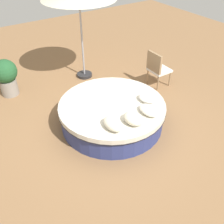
{
  "coord_description": "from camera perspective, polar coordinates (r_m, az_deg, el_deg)",
  "views": [
    {
      "loc": [
        3.78,
        -2.52,
        3.73
      ],
      "look_at": [
        0.0,
        0.0,
        0.33
      ],
      "focal_mm": 41.64,
      "sensor_mm": 36.0,
      "label": 1
    }
  ],
  "objects": [
    {
      "name": "throw_pillow_2",
      "position": [
        5.3,
        8.06,
        0.4
      ],
      "size": [
        0.47,
        0.31,
        0.14
      ],
      "primitive_type": "ellipsoid",
      "color": "silver",
      "rests_on": "round_bed"
    },
    {
      "name": "throw_pillow_3",
      "position": [
        5.66,
        7.64,
        3.09
      ],
      "size": [
        0.4,
        0.31,
        0.14
      ],
      "primitive_type": "ellipsoid",
      "color": "white",
      "rests_on": "round_bed"
    },
    {
      "name": "throw_pillow_1",
      "position": [
        5.01,
        4.75,
        -1.4
      ],
      "size": [
        0.45,
        0.35,
        0.19
      ],
      "primitive_type": "ellipsoid",
      "color": "beige",
      "rests_on": "round_bed"
    },
    {
      "name": "ground_plane",
      "position": [
        5.88,
        0.0,
        -2.55
      ],
      "size": [
        16.0,
        16.0,
        0.0
      ],
      "primitive_type": "plane",
      "color": "olive"
    },
    {
      "name": "throw_pillow_0",
      "position": [
        4.87,
        0.13,
        -2.62
      ],
      "size": [
        0.49,
        0.29,
        0.18
      ],
      "primitive_type": "ellipsoid",
      "color": "beige",
      "rests_on": "round_bed"
    },
    {
      "name": "planter",
      "position": [
        7.11,
        -22.24,
        7.41
      ],
      "size": [
        0.6,
        0.6,
        0.97
      ],
      "color": "gray",
      "rests_on": "ground_plane"
    },
    {
      "name": "patio_chair",
      "position": [
        7.09,
        9.86,
        9.7
      ],
      "size": [
        0.53,
        0.51,
        0.98
      ],
      "rotation": [
        0.0,
        0.0,
        -0.01
      ],
      "color": "#997A56",
      "rests_on": "ground_plane"
    },
    {
      "name": "round_bed",
      "position": [
        5.71,
        0.0,
        -0.38
      ],
      "size": [
        2.31,
        2.31,
        0.54
      ],
      "color": "navy",
      "rests_on": "ground_plane"
    }
  ]
}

